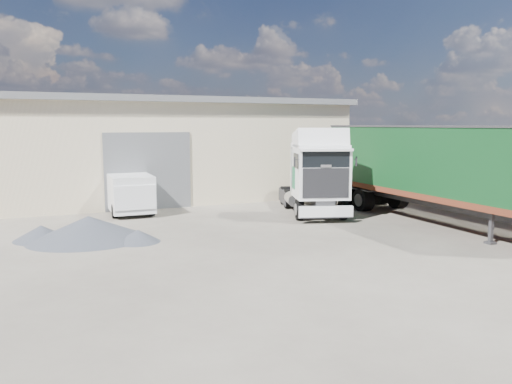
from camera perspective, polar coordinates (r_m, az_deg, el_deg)
name	(u,v)px	position (r m, az deg, el deg)	size (l,w,h in m)	color
ground	(281,256)	(15.24, 2.85, -7.32)	(120.00, 120.00, 0.00)	#2A2722
warehouse	(52,149)	(29.25, -22.29, 4.61)	(30.60, 12.60, 5.42)	beige
brick_boundary_wall	(435,179)	(26.45, 19.82, 1.39)	(0.35, 26.00, 2.50)	#974726
tractor_unit	(316,179)	(21.83, 6.92, 1.49)	(3.75, 5.98, 3.82)	black
box_trailer	(432,163)	(21.41, 19.47, 3.09)	(2.51, 11.80, 3.92)	#2D2D30
panel_van	(128,192)	(23.30, -14.38, -0.03)	(1.81, 4.32, 1.76)	black
gravel_heap	(86,229)	(18.09, -18.81, -4.04)	(4.77, 4.22, 0.85)	black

